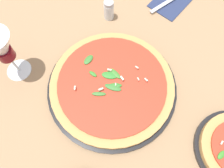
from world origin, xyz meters
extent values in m
plane|color=#9E7A56|center=(0.00, 0.00, 0.00)|extent=(6.00, 6.00, 0.00)
cylinder|color=black|center=(0.02, 0.01, 0.01)|extent=(0.36, 0.36, 0.01)
cylinder|color=tan|center=(0.02, 0.01, 0.02)|extent=(0.34, 0.34, 0.02)
cylinder|color=#B73823|center=(0.02, 0.01, 0.03)|extent=(0.30, 0.30, 0.01)
ellipsoid|color=#37812C|center=(0.00, 0.07, 0.04)|extent=(0.01, 0.03, 0.01)
ellipsoid|color=#3A7730|center=(0.02, 0.11, 0.04)|extent=(0.04, 0.02, 0.01)
ellipsoid|color=#33822E|center=(0.03, 0.03, 0.04)|extent=(0.04, 0.05, 0.01)
ellipsoid|color=#33772C|center=(0.02, 0.00, 0.04)|extent=(0.04, 0.04, 0.01)
ellipsoid|color=#3E7C2D|center=(0.04, 0.02, 0.04)|extent=(0.02, 0.04, 0.01)
ellipsoid|color=#387631|center=(0.01, 0.00, 0.04)|extent=(0.04, 0.05, 0.01)
ellipsoid|color=#3F7631|center=(-0.03, 0.01, 0.04)|extent=(0.03, 0.03, 0.01)
cube|color=#EFE5C6|center=(0.09, -0.05, 0.04)|extent=(0.00, 0.01, 0.01)
cube|color=#EFE5C6|center=(-0.02, 0.02, 0.04)|extent=(0.01, 0.01, 0.01)
cube|color=#EFE5C6|center=(0.10, -0.01, 0.04)|extent=(0.00, 0.01, 0.01)
cube|color=#EFE5C6|center=(0.07, -0.03, 0.04)|extent=(0.01, 0.01, 0.00)
cube|color=#EFE5C6|center=(-0.06, 0.07, 0.04)|extent=(0.01, 0.01, 0.01)
cube|color=#EFE5C6|center=(0.04, 0.00, 0.04)|extent=(0.01, 0.01, 0.01)
cube|color=#EFE5C6|center=(0.04, 0.04, 0.04)|extent=(0.01, 0.01, 0.01)
cube|color=#EFE5C6|center=(0.02, 0.00, 0.04)|extent=(0.01, 0.01, 0.00)
ellipsoid|color=#3A8329|center=(0.07, -0.30, 0.04)|extent=(0.03, 0.01, 0.01)
cube|color=#EFE5C6|center=(0.09, -0.28, 0.04)|extent=(0.01, 0.00, 0.01)
cylinder|color=white|center=(-0.13, 0.24, 0.00)|extent=(0.07, 0.07, 0.00)
cylinder|color=white|center=(-0.13, 0.24, 0.04)|extent=(0.01, 0.01, 0.07)
cone|color=white|center=(-0.13, 0.24, 0.12)|extent=(0.08, 0.08, 0.09)
cylinder|color=maroon|center=(-0.13, 0.24, 0.09)|extent=(0.04, 0.04, 0.03)
cube|color=navy|center=(0.40, 0.10, 0.00)|extent=(0.17, 0.12, 0.01)
cube|color=silver|center=(0.37, 0.10, 0.01)|extent=(0.14, 0.03, 0.00)
cylinder|color=silver|center=(0.19, 0.20, 0.03)|extent=(0.03, 0.03, 0.06)
cylinder|color=#B7B7BF|center=(0.19, 0.20, 0.06)|extent=(0.03, 0.03, 0.01)
camera|label=1|loc=(-0.15, -0.16, 0.57)|focal=35.00mm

